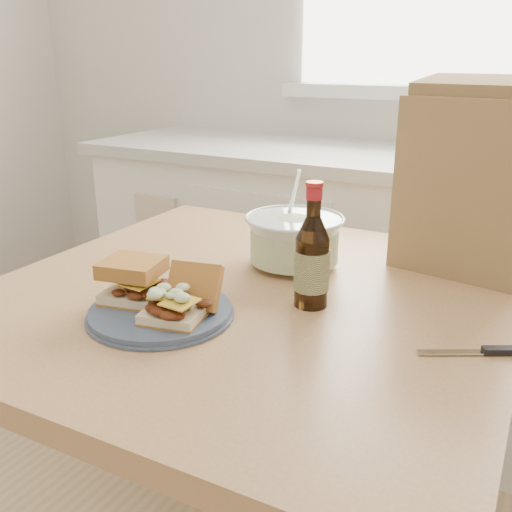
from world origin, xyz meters
The scene contains 10 objects.
wall_back centered at (0.00, 2.00, 1.35)m, with size 4.00×0.02×2.70m, color silver.
cabinet_run centered at (0.00, 1.70, 0.47)m, with size 2.50×0.64×0.94m.
dining_table centered at (-0.13, 0.71, 0.70)m, with size 1.01×1.01×0.82m.
plate centered at (-0.20, 0.53, 0.83)m, with size 0.25×0.25×0.02m, color #404F67.
sandwich_left centered at (-0.26, 0.54, 0.87)m, with size 0.12×0.11×0.08m.
sandwich_right centered at (-0.15, 0.53, 0.86)m, with size 0.11×0.15×0.08m.
coleslaw_bowl centered at (-0.11, 0.87, 0.87)m, with size 0.21×0.21×0.21m.
beer_bottle centered at (0.01, 0.70, 0.90)m, with size 0.06×0.06×0.23m.
knife centered at (0.32, 0.67, 0.82)m, with size 0.15×0.09×0.01m.
paper_bag centered at (0.22, 1.04, 1.00)m, with size 0.27×0.18×0.36m, color olive.
Camera 1 is at (0.38, -0.18, 1.25)m, focal length 40.00 mm.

